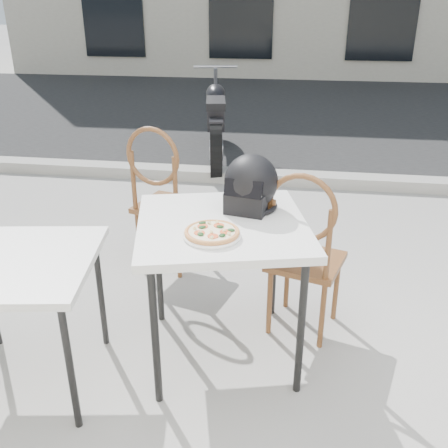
# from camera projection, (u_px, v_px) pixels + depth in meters

# --- Properties ---
(ground) EXTENTS (80.00, 80.00, 0.00)m
(ground) POSITION_uv_depth(u_px,v_px,m) (301.00, 363.00, 2.77)
(ground) COLOR gray
(ground) RESTS_ON ground
(street_asphalt) EXTENTS (30.00, 8.00, 0.00)m
(street_asphalt) POSITION_uv_depth(u_px,v_px,m) (306.00, 111.00, 9.08)
(street_asphalt) COLOR black
(street_asphalt) RESTS_ON ground
(curb) EXTENTS (30.00, 0.25, 0.12)m
(curb) POSITION_uv_depth(u_px,v_px,m) (305.00, 179.00, 5.45)
(curb) COLOR gray
(curb) RESTS_ON ground
(cafe_table_main) EXTENTS (1.04, 1.04, 0.81)m
(cafe_table_main) POSITION_uv_depth(u_px,v_px,m) (222.00, 235.00, 2.56)
(cafe_table_main) COLOR silver
(cafe_table_main) RESTS_ON ground
(plate) EXTENTS (0.31, 0.31, 0.02)m
(plate) POSITION_uv_depth(u_px,v_px,m) (212.00, 236.00, 2.36)
(plate) COLOR white
(plate) RESTS_ON cafe_table_main
(pizza) EXTENTS (0.33, 0.33, 0.03)m
(pizza) POSITION_uv_depth(u_px,v_px,m) (212.00, 232.00, 2.36)
(pizza) COLOR #D38C4D
(pizza) RESTS_ON plate
(helmet) EXTENTS (0.34, 0.35, 0.30)m
(helmet) POSITION_uv_depth(u_px,v_px,m) (250.00, 185.00, 2.64)
(helmet) COLOR black
(helmet) RESTS_ON cafe_table_main
(cafe_chair_main) EXTENTS (0.49, 0.49, 1.04)m
(cafe_chair_main) POSITION_uv_depth(u_px,v_px,m) (304.00, 247.00, 2.80)
(cafe_chair_main) COLOR brown
(cafe_chair_main) RESTS_ON ground
(cafe_table_side) EXTENTS (0.87, 0.87, 0.72)m
(cafe_table_side) POSITION_uv_depth(u_px,v_px,m) (14.00, 272.00, 2.38)
(cafe_table_side) COLOR silver
(cafe_table_side) RESTS_ON ground
(cafe_chair_side) EXTENTS (0.51, 0.51, 1.09)m
(cafe_chair_side) POSITION_uv_depth(u_px,v_px,m) (162.00, 191.00, 3.52)
(cafe_chair_side) COLOR brown
(cafe_chair_side) RESTS_ON ground
(motorcycle) EXTENTS (0.62, 2.16, 1.08)m
(motorcycle) POSITION_uv_depth(u_px,v_px,m) (216.00, 121.00, 6.18)
(motorcycle) COLOR black
(motorcycle) RESTS_ON street_asphalt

